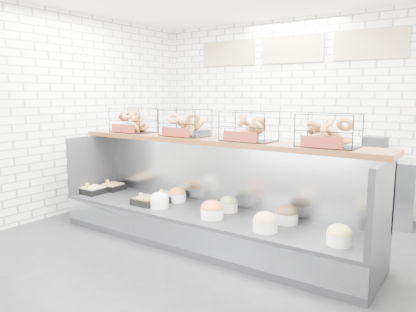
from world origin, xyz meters
The scene contains 5 objects.
ground centered at (0.00, 0.00, 0.00)m, with size 5.50×5.50×0.00m, color black.
room_shell centered at (0.00, 0.60, 2.06)m, with size 5.02×5.51×3.01m.
display_case centered at (0.00, 0.34, 0.33)m, with size 4.00×0.90×1.20m.
bagel_shelf centered at (0.00, 0.52, 1.38)m, with size 4.10×0.50×0.40m.
prep_counter centered at (-0.01, 2.43, 0.47)m, with size 4.00×0.60×1.20m.
Camera 1 is at (2.71, -3.53, 1.80)m, focal length 35.00 mm.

